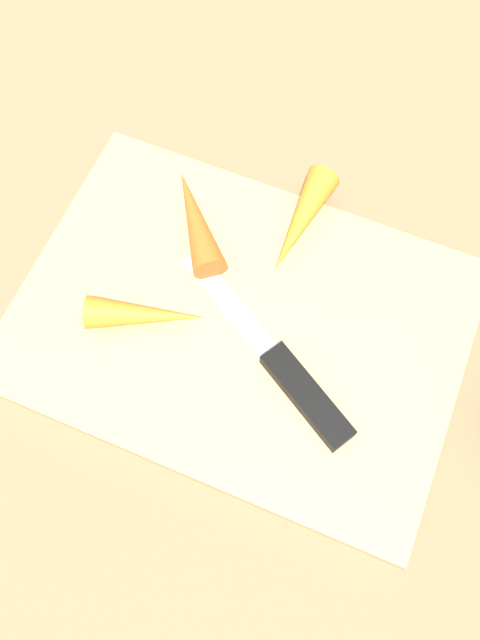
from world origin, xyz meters
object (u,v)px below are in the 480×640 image
Objects in this scene: carrot_medium at (195,220)px; carrot_shortest at (146,315)px; cutting_board at (240,323)px; carrot_longest at (300,222)px; knife at (296,383)px.

carrot_shortest is at bearing 141.00° from carrot_medium.
cutting_board is 0.10m from carrot_longest.
carrot_shortest is 0.92× the size of carrot_longest.
carrot_medium is at bearing -43.75° from cutting_board.
carrot_shortest is at bearing -29.81° from carrot_longest.
cutting_board is at bearing -5.12° from carrot_longest.
carrot_longest reaches higher than knife.
cutting_board is 0.10m from carrot_medium.
carrot_medium reaches higher than cutting_board.
carrot_medium is 0.09m from carrot_shortest.
carrot_longest reaches higher than cutting_board.
cutting_board is 0.08m from carrot_shortest.
cutting_board is at bearing -172.26° from carrot_medium.
carrot_medium is (0.07, -0.06, 0.02)m from cutting_board.
knife is 0.16m from carrot_medium.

